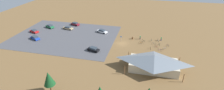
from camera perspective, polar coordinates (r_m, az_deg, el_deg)
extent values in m
plane|color=brown|center=(65.23, 3.36, 0.59)|extent=(160.00, 160.00, 0.00)
cube|color=#4C4C51|center=(74.08, -15.60, 3.02)|extent=(42.83, 31.67, 0.05)
cube|color=beige|center=(51.16, 13.89, -6.78)|extent=(13.97, 6.74, 2.71)
pyramid|color=slate|center=(49.87, 14.20, -4.48)|extent=(16.04, 8.82, 2.13)
cylinder|color=brown|center=(55.71, 22.02, -5.07)|extent=(0.20, 0.20, 2.71)
cylinder|color=brown|center=(54.91, 5.72, -3.46)|extent=(0.20, 0.20, 2.71)
cylinder|color=brown|center=(48.77, 23.22, -10.35)|extent=(0.20, 0.20, 2.71)
cylinder|color=brown|center=(47.86, 4.34, -8.59)|extent=(0.20, 0.20, 2.71)
cylinder|color=brown|center=(68.89, 7.01, 2.37)|extent=(0.60, 0.60, 0.90)
cylinder|color=#99999E|center=(66.51, 3.08, 2.21)|extent=(0.08, 0.08, 2.20)
cube|color=#1959B2|center=(66.17, 3.10, 2.84)|extent=(0.56, 0.04, 0.40)
cylinder|color=brown|center=(44.84, -20.17, -13.68)|extent=(0.40, 0.40, 2.41)
cone|color=#14421E|center=(43.00, -20.82, -10.63)|extent=(2.69, 2.69, 3.61)
torus|color=black|center=(66.18, 13.60, 0.58)|extent=(0.74, 0.12, 0.74)
torus|color=black|center=(66.13, 14.45, 0.45)|extent=(0.74, 0.12, 0.74)
cylinder|color=#B7B7BC|center=(66.10, 14.04, 0.61)|extent=(0.91, 0.14, 0.04)
cylinder|color=#B7B7BC|center=(66.08, 13.89, 0.70)|extent=(0.04, 0.04, 0.41)
cube|color=black|center=(65.99, 13.91, 0.86)|extent=(0.21, 0.10, 0.05)
cylinder|color=#B7B7BC|center=(66.02, 14.39, 0.67)|extent=(0.04, 0.04, 0.52)
cylinder|color=black|center=(65.91, 14.42, 0.87)|extent=(0.08, 0.48, 0.03)
torus|color=black|center=(68.94, 13.34, 1.72)|extent=(0.13, 0.69, 0.69)
torus|color=black|center=(67.97, 13.21, 1.35)|extent=(0.13, 0.69, 0.69)
cylinder|color=#197A7F|center=(68.41, 13.29, 1.62)|extent=(0.17, 0.99, 0.04)
cylinder|color=#197A7F|center=(68.55, 13.32, 1.75)|extent=(0.04, 0.04, 0.38)
cube|color=black|center=(68.47, 13.34, 1.89)|extent=(0.11, 0.21, 0.05)
cylinder|color=#197A7F|center=(67.97, 13.24, 1.55)|extent=(0.04, 0.04, 0.44)
cylinder|color=black|center=(67.88, 13.26, 1.72)|extent=(0.48, 0.10, 0.03)
torus|color=black|center=(66.56, 15.67, 0.47)|extent=(0.23, 0.72, 0.73)
torus|color=black|center=(65.72, 15.92, 0.07)|extent=(0.23, 0.72, 0.73)
cylinder|color=#1E7F38|center=(66.09, 15.81, 0.37)|extent=(0.28, 0.90, 0.04)
cylinder|color=#1E7F38|center=(66.20, 15.77, 0.50)|extent=(0.04, 0.04, 0.41)
cube|color=black|center=(66.11, 15.79, 0.66)|extent=(0.13, 0.21, 0.05)
cylinder|color=#1E7F38|center=(65.70, 15.92, 0.29)|extent=(0.04, 0.04, 0.45)
cylinder|color=black|center=(65.61, 15.94, 0.46)|extent=(0.47, 0.16, 0.03)
torus|color=black|center=(62.07, 16.48, -1.74)|extent=(0.60, 0.34, 0.66)
torus|color=black|center=(62.42, 15.61, -1.44)|extent=(0.60, 0.34, 0.66)
cylinder|color=#722D9E|center=(62.20, 16.06, -1.51)|extent=(0.88, 0.48, 0.04)
cylinder|color=#722D9E|center=(62.10, 16.22, -1.50)|extent=(0.04, 0.04, 0.36)
cube|color=black|center=(62.02, 16.25, -1.35)|extent=(0.21, 0.16, 0.05)
cylinder|color=#722D9E|center=(62.29, 15.72, -1.30)|extent=(0.04, 0.04, 0.44)
cylinder|color=black|center=(62.18, 15.75, -1.12)|extent=(0.25, 0.44, 0.03)
torus|color=black|center=(62.93, 12.95, -0.81)|extent=(0.10, 0.73, 0.73)
torus|color=black|center=(61.97, 13.02, -1.29)|extent=(0.10, 0.73, 0.73)
cylinder|color=yellow|center=(62.40, 13.00, -0.95)|extent=(0.13, 1.01, 0.04)
cylinder|color=yellow|center=(62.54, 12.99, -0.81)|extent=(0.04, 0.04, 0.39)
cube|color=black|center=(62.44, 13.01, -0.65)|extent=(0.10, 0.21, 0.05)
cylinder|color=yellow|center=(61.96, 13.04, -1.06)|extent=(0.04, 0.04, 0.45)
cylinder|color=black|center=(61.86, 13.06, -0.88)|extent=(0.48, 0.07, 0.03)
torus|color=black|center=(67.14, 10.99, 1.26)|extent=(0.50, 0.54, 0.70)
torus|color=black|center=(67.83, 10.44, 1.59)|extent=(0.50, 0.54, 0.70)
cylinder|color=black|center=(67.44, 10.72, 1.51)|extent=(0.66, 0.72, 0.04)
cylinder|color=black|center=(67.27, 10.83, 1.52)|extent=(0.04, 0.04, 0.41)
cube|color=black|center=(67.18, 10.84, 1.68)|extent=(0.19, 0.20, 0.05)
cylinder|color=black|center=(67.66, 10.51, 1.74)|extent=(0.04, 0.04, 0.49)
cylinder|color=black|center=(67.56, 10.53, 1.93)|extent=(0.38, 0.35, 0.03)
torus|color=black|center=(69.56, 15.30, 1.71)|extent=(0.20, 0.68, 0.69)
torus|color=black|center=(68.68, 15.51, 1.34)|extent=(0.20, 0.68, 0.69)
cylinder|color=silver|center=(69.07, 15.41, 1.61)|extent=(0.26, 0.92, 0.04)
cylinder|color=silver|center=(69.19, 15.39, 1.76)|extent=(0.04, 0.04, 0.44)
cube|color=black|center=(69.10, 15.41, 1.92)|extent=(0.13, 0.21, 0.05)
cylinder|color=silver|center=(68.66, 15.51, 1.57)|extent=(0.04, 0.04, 0.50)
cylinder|color=black|center=(68.56, 15.54, 1.75)|extent=(0.47, 0.14, 0.03)
torus|color=black|center=(66.41, 18.34, -0.01)|extent=(0.40, 0.62, 0.70)
torus|color=black|center=(65.72, 18.83, -0.39)|extent=(0.40, 0.62, 0.70)
cylinder|color=#2347B7|center=(66.01, 18.60, -0.11)|extent=(0.51, 0.80, 0.04)
cylinder|color=#2347B7|center=(66.09, 18.52, 0.03)|extent=(0.04, 0.04, 0.43)
cube|color=black|center=(66.00, 18.55, 0.20)|extent=(0.17, 0.21, 0.05)
cylinder|color=#2347B7|center=(65.68, 18.81, -0.17)|extent=(0.04, 0.04, 0.49)
cylinder|color=black|center=(65.58, 18.84, 0.02)|extent=(0.43, 0.28, 0.03)
torus|color=black|center=(65.61, 9.39, 0.77)|extent=(0.74, 0.15, 0.74)
torus|color=black|center=(65.43, 10.29, 0.61)|extent=(0.74, 0.15, 0.74)
cylinder|color=orange|center=(65.46, 9.85, 0.79)|extent=(0.97, 0.19, 0.04)
cylinder|color=orange|center=(65.45, 9.70, 0.90)|extent=(0.04, 0.04, 0.46)
cube|color=black|center=(65.34, 9.71, 1.08)|extent=(0.21, 0.11, 0.05)
cylinder|color=orange|center=(65.33, 10.22, 0.83)|extent=(0.04, 0.04, 0.52)
cylinder|color=black|center=(65.22, 10.24, 1.04)|extent=(0.11, 0.48, 0.03)
torus|color=black|center=(63.97, 15.19, -0.65)|extent=(0.57, 0.40, 0.66)
torus|color=black|center=(64.43, 14.43, -0.33)|extent=(0.57, 0.40, 0.66)
cylinder|color=red|center=(64.15, 14.82, -0.40)|extent=(0.80, 0.57, 0.04)
cylinder|color=red|center=(64.04, 14.97, -0.41)|extent=(0.04, 0.04, 0.34)
cube|color=black|center=(63.96, 14.99, -0.28)|extent=(0.21, 0.18, 0.05)
cylinder|color=red|center=(64.29, 14.53, -0.19)|extent=(0.04, 0.04, 0.44)
cylinder|color=black|center=(64.19, 14.55, -0.02)|extent=(0.30, 0.41, 0.03)
torus|color=black|center=(63.94, 17.81, -1.02)|extent=(0.57, 0.50, 0.72)
torus|color=black|center=(63.27, 17.16, -1.23)|extent=(0.57, 0.50, 0.72)
cylinder|color=#B7B7BC|center=(63.55, 17.50, -1.03)|extent=(0.72, 0.64, 0.04)
cylinder|color=#B7B7BC|center=(63.63, 17.62, -0.94)|extent=(0.04, 0.04, 0.38)
cube|color=black|center=(63.55, 17.65, -0.79)|extent=(0.20, 0.19, 0.05)
cylinder|color=#B7B7BC|center=(63.22, 17.25, -1.01)|extent=(0.04, 0.04, 0.50)
cylinder|color=black|center=(63.11, 17.28, -0.82)|extent=(0.34, 0.38, 0.03)
cube|color=black|center=(59.79, -6.38, -1.55)|extent=(4.56, 2.82, 0.68)
cube|color=#2D3842|center=(59.50, -6.41, -1.03)|extent=(2.70, 2.14, 0.55)
cylinder|color=black|center=(60.08, -7.93, -1.77)|extent=(0.67, 0.37, 0.64)
cylinder|color=black|center=(61.21, -7.09, -1.12)|extent=(0.67, 0.37, 0.64)
cylinder|color=black|center=(58.63, -5.61, -2.41)|extent=(0.67, 0.37, 0.64)
cylinder|color=black|center=(59.79, -4.79, -1.74)|extent=(0.67, 0.37, 0.64)
cube|color=red|center=(82.25, -25.04, 4.25)|extent=(4.61, 3.19, 0.57)
cube|color=#2D3842|center=(82.07, -25.11, 4.58)|extent=(2.79, 2.33, 0.48)
cylinder|color=black|center=(83.13, -26.01, 4.13)|extent=(0.68, 0.43, 0.64)
cylinder|color=black|center=(83.86, -25.12, 4.52)|extent=(0.68, 0.43, 0.64)
cylinder|color=black|center=(80.78, -24.91, 3.73)|extent=(0.68, 0.43, 0.64)
cylinder|color=black|center=(81.53, -24.00, 4.13)|extent=(0.68, 0.43, 0.64)
cube|color=#1E6B3D|center=(85.09, -20.44, 5.91)|extent=(4.75, 3.52, 0.69)
cube|color=#2D3842|center=(84.88, -20.51, 6.30)|extent=(2.91, 2.51, 0.56)
cylinder|color=black|center=(86.00, -21.41, 5.79)|extent=(0.67, 0.47, 0.64)
cylinder|color=black|center=(86.77, -20.52, 6.13)|extent=(0.67, 0.47, 0.64)
cylinder|color=black|center=(83.58, -20.31, 5.38)|extent=(0.67, 0.47, 0.64)
cylinder|color=black|center=(84.37, -19.40, 5.73)|extent=(0.67, 0.47, 0.64)
cube|color=#1E42B2|center=(75.09, -24.80, 2.20)|extent=(4.97, 3.70, 0.61)
cube|color=#2D3842|center=(74.87, -24.89, 2.60)|extent=(3.04, 2.59, 0.53)
cylinder|color=black|center=(76.23, -25.84, 2.17)|extent=(0.67, 0.48, 0.64)
cylinder|color=black|center=(76.80, -24.81, 2.58)|extent=(0.67, 0.48, 0.64)
cylinder|color=black|center=(73.55, -24.73, 1.52)|extent=(0.67, 0.48, 0.64)
cylinder|color=black|center=(74.14, -23.68, 1.95)|extent=(0.67, 0.48, 0.64)
cube|color=tan|center=(80.71, -14.82, 5.58)|extent=(4.98, 2.64, 0.60)
cube|color=#2D3842|center=(80.52, -14.86, 5.94)|extent=(2.90, 2.05, 0.49)
cylinder|color=black|center=(81.18, -16.04, 5.40)|extent=(0.67, 0.33, 0.64)
cylinder|color=black|center=(82.31, -15.37, 5.79)|extent=(0.67, 0.33, 0.64)
cylinder|color=black|center=(79.27, -14.21, 5.10)|extent=(0.67, 0.33, 0.64)
cylinder|color=black|center=(80.42, -13.55, 5.51)|extent=(0.67, 0.33, 0.64)
cube|color=maroon|center=(84.89, -12.48, 6.98)|extent=(4.68, 3.10, 0.70)
cube|color=#2D3842|center=(84.68, -12.52, 7.38)|extent=(2.81, 2.27, 0.57)
cylinder|color=black|center=(85.47, -13.54, 6.83)|extent=(0.68, 0.42, 0.64)
cylinder|color=black|center=(86.48, -12.82, 7.15)|extent=(0.68, 0.42, 0.64)
cylinder|color=black|center=(83.49, -12.08, 6.49)|extent=(0.68, 0.42, 0.64)
cylinder|color=black|center=(84.52, -11.37, 6.82)|extent=(0.68, 0.42, 0.64)
cube|color=white|center=(74.52, -3.43, 4.63)|extent=(5.09, 3.33, 0.59)
cube|color=#2D3842|center=(74.31, -3.44, 5.04)|extent=(3.05, 2.39, 0.55)
cylinder|color=black|center=(74.97, -4.77, 4.57)|extent=(0.68, 0.43, 0.64)
cylinder|color=black|center=(76.07, -4.07, 4.94)|extent=(0.68, 0.43, 0.64)
cylinder|color=black|center=(73.14, -2.76, 4.03)|extent=(0.68, 0.43, 0.64)
cylinder|color=black|center=(74.27, -2.07, 4.42)|extent=(0.68, 0.43, 0.64)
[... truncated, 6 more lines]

